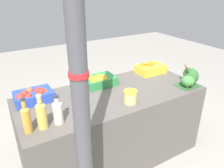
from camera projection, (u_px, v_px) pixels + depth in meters
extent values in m
plane|color=gray|center=(112.00, 154.00, 2.49)|extent=(10.00, 10.00, 0.00)
cube|color=#56514C|center=(112.00, 126.00, 2.32)|extent=(1.83, 0.79, 0.78)
cylinder|color=#4C4C51|center=(80.00, 87.00, 1.13)|extent=(0.10, 0.10, 2.55)
cylinder|color=red|center=(79.00, 74.00, 1.10)|extent=(0.11, 0.11, 0.03)
cube|color=#2847B7|center=(34.00, 96.00, 2.00)|extent=(0.33, 0.23, 0.09)
sphere|color=red|center=(25.00, 94.00, 1.95)|extent=(0.07, 0.07, 0.07)
sphere|color=red|center=(29.00, 97.00, 1.91)|extent=(0.07, 0.07, 0.07)
sphere|color=#BC562D|center=(29.00, 91.00, 2.00)|extent=(0.07, 0.07, 0.07)
sphere|color=red|center=(39.00, 91.00, 2.01)|extent=(0.08, 0.08, 0.08)
sphere|color=red|center=(39.00, 95.00, 1.95)|extent=(0.07, 0.07, 0.07)
sphere|color=#BC562D|center=(45.00, 92.00, 2.00)|extent=(0.06, 0.06, 0.06)
sphere|color=red|center=(42.00, 92.00, 1.99)|extent=(0.07, 0.07, 0.07)
sphere|color=#BC562D|center=(25.00, 93.00, 1.97)|extent=(0.06, 0.06, 0.06)
sphere|color=red|center=(20.00, 98.00, 1.90)|extent=(0.08, 0.08, 0.08)
sphere|color=#BC562D|center=(39.00, 91.00, 2.03)|extent=(0.07, 0.07, 0.07)
cube|color=#2D8442|center=(99.00, 81.00, 2.32)|extent=(0.33, 0.23, 0.09)
sphere|color=orange|center=(99.00, 79.00, 2.26)|extent=(0.07, 0.07, 0.07)
sphere|color=orange|center=(103.00, 78.00, 2.29)|extent=(0.07, 0.07, 0.07)
sphere|color=orange|center=(96.00, 80.00, 2.24)|extent=(0.08, 0.08, 0.08)
sphere|color=orange|center=(91.00, 79.00, 2.27)|extent=(0.07, 0.07, 0.07)
sphere|color=orange|center=(104.00, 79.00, 2.25)|extent=(0.08, 0.08, 0.08)
sphere|color=orange|center=(99.00, 78.00, 2.31)|extent=(0.08, 0.08, 0.08)
sphere|color=orange|center=(104.00, 79.00, 2.28)|extent=(0.07, 0.07, 0.07)
sphere|color=orange|center=(94.00, 82.00, 2.21)|extent=(0.08, 0.08, 0.08)
sphere|color=orange|center=(97.00, 79.00, 2.26)|extent=(0.07, 0.07, 0.07)
cube|color=gold|center=(151.00, 69.00, 2.64)|extent=(0.33, 0.23, 0.09)
cone|color=orange|center=(147.00, 66.00, 2.58)|extent=(0.13, 0.06, 0.02)
cone|color=orange|center=(151.00, 62.00, 2.70)|extent=(0.17, 0.08, 0.02)
cone|color=orange|center=(146.00, 63.00, 2.63)|extent=(0.13, 0.06, 0.03)
cone|color=orange|center=(146.00, 63.00, 2.66)|extent=(0.16, 0.06, 0.03)
cone|color=orange|center=(145.00, 65.00, 2.62)|extent=(0.13, 0.06, 0.02)
cone|color=orange|center=(149.00, 64.00, 2.63)|extent=(0.15, 0.06, 0.03)
cone|color=orange|center=(153.00, 64.00, 2.63)|extent=(0.17, 0.07, 0.02)
cube|color=#2D602D|center=(187.00, 85.00, 2.31)|extent=(0.22, 0.18, 0.01)
ellipsoid|color=#2D602D|center=(192.00, 77.00, 2.29)|extent=(0.14, 0.14, 0.17)
cylinder|color=#B2C693|center=(191.00, 83.00, 2.32)|extent=(0.03, 0.03, 0.02)
ellipsoid|color=#427F3D|center=(188.00, 81.00, 2.23)|extent=(0.14, 0.14, 0.11)
cylinder|color=#B2C693|center=(187.00, 86.00, 2.26)|extent=(0.03, 0.03, 0.02)
ellipsoid|color=#427F3D|center=(190.00, 74.00, 2.34)|extent=(0.13, 0.13, 0.15)
cylinder|color=#B2C693|center=(188.00, 81.00, 2.37)|extent=(0.03, 0.03, 0.02)
cylinder|color=gold|center=(27.00, 121.00, 1.56)|extent=(0.06, 0.06, 0.19)
cone|color=gold|center=(24.00, 108.00, 1.51)|extent=(0.06, 0.06, 0.03)
cylinder|color=gold|center=(23.00, 104.00, 1.50)|extent=(0.03, 0.03, 0.05)
cylinder|color=#2D2D33|center=(23.00, 99.00, 1.48)|extent=(0.03, 0.03, 0.01)
cylinder|color=gold|center=(42.00, 117.00, 1.60)|extent=(0.07, 0.07, 0.19)
cone|color=gold|center=(40.00, 104.00, 1.56)|extent=(0.07, 0.07, 0.02)
cylinder|color=gold|center=(39.00, 100.00, 1.55)|extent=(0.03, 0.03, 0.05)
cylinder|color=silver|center=(39.00, 96.00, 1.53)|extent=(0.04, 0.04, 0.01)
cylinder|color=beige|center=(58.00, 113.00, 1.67)|extent=(0.07, 0.07, 0.17)
cone|color=beige|center=(57.00, 103.00, 1.63)|extent=(0.07, 0.07, 0.02)
cylinder|color=beige|center=(56.00, 100.00, 1.61)|extent=(0.03, 0.03, 0.04)
cylinder|color=#2D2D33|center=(56.00, 97.00, 1.60)|extent=(0.04, 0.04, 0.01)
cylinder|color=#D1CC75|center=(130.00, 97.00, 1.97)|extent=(0.12, 0.12, 0.11)
cylinder|color=gold|center=(131.00, 91.00, 1.94)|extent=(0.12, 0.12, 0.01)
cube|color=#4C3D2D|center=(187.00, 69.00, 2.25)|extent=(0.02, 0.02, 0.01)
ellipsoid|color=#7A664C|center=(187.00, 67.00, 2.24)|extent=(0.06, 0.08, 0.04)
sphere|color=#897556|center=(186.00, 65.00, 2.27)|extent=(0.03, 0.03, 0.03)
cone|color=#4C3D28|center=(185.00, 64.00, 2.28)|extent=(0.01, 0.02, 0.01)
cube|color=#7A664C|center=(189.00, 69.00, 2.19)|extent=(0.03, 0.04, 0.01)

